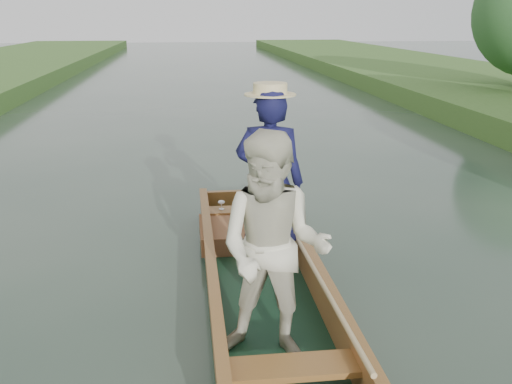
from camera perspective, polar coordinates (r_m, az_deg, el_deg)
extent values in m
plane|color=#283D30|center=(5.81, 0.72, -10.74)|extent=(120.00, 120.00, 0.00)
cube|color=#12301C|center=(5.79, 0.73, -10.39)|extent=(1.10, 5.00, 0.08)
cube|color=#935B2D|center=(5.67, -4.45, -8.86)|extent=(0.08, 5.00, 0.32)
cube|color=#935B2D|center=(5.79, 5.80, -8.30)|extent=(0.08, 5.00, 0.32)
cube|color=#935B2D|center=(7.98, -1.61, -0.96)|extent=(1.10, 0.08, 0.32)
cube|color=#935B2D|center=(5.59, -4.49, -7.20)|extent=(0.10, 5.00, 0.04)
cube|color=#935B2D|center=(5.71, 5.85, -6.67)|extent=(0.10, 5.00, 0.04)
cube|color=#935B2D|center=(7.43, -1.21, -1.85)|extent=(0.94, 0.30, 0.05)
cube|color=#935B2D|center=(4.30, 3.69, -17.10)|extent=(0.94, 0.30, 0.05)
imported|color=#121238|center=(5.95, 1.36, 1.01)|extent=(0.82, 0.65, 1.97)
cylinder|color=beige|center=(5.76, 1.42, 10.07)|extent=(0.52, 0.52, 0.12)
imported|color=beige|center=(4.39, 1.77, -5.83)|extent=(1.08, 0.96, 1.85)
cube|color=#973C30|center=(6.97, -2.10, -4.14)|extent=(0.85, 0.90, 0.22)
sphere|color=tan|center=(6.82, 0.41, -2.58)|extent=(0.21, 0.21, 0.21)
sphere|color=tan|center=(6.76, 0.42, -1.35)|extent=(0.16, 0.16, 0.16)
sphere|color=tan|center=(6.74, -0.06, -0.82)|extent=(0.06, 0.06, 0.06)
sphere|color=tan|center=(6.75, 0.91, -0.79)|extent=(0.06, 0.06, 0.06)
sphere|color=tan|center=(6.71, 0.49, -1.65)|extent=(0.06, 0.06, 0.06)
sphere|color=tan|center=(6.78, -0.36, -2.42)|extent=(0.07, 0.07, 0.07)
sphere|color=tan|center=(6.81, 1.22, -2.35)|extent=(0.07, 0.07, 0.07)
sphere|color=tan|center=(6.82, 0.00, -3.39)|extent=(0.08, 0.08, 0.08)
sphere|color=tan|center=(6.83, 0.87, -3.35)|extent=(0.08, 0.08, 0.08)
cylinder|color=silver|center=(7.40, -3.47, -1.72)|extent=(0.07, 0.07, 0.01)
cylinder|color=silver|center=(7.39, -3.47, -1.43)|extent=(0.01, 0.01, 0.08)
ellipsoid|color=silver|center=(7.37, -3.48, -1.02)|extent=(0.09, 0.09, 0.05)
cylinder|color=tan|center=(5.72, 4.99, -6.20)|extent=(0.04, 4.26, 0.19)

